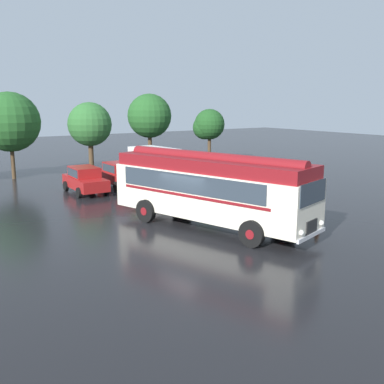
{
  "coord_description": "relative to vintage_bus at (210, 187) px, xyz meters",
  "views": [
    {
      "loc": [
        -11.04,
        -16.56,
        5.71
      ],
      "look_at": [
        0.82,
        1.28,
        1.4
      ],
      "focal_mm": 42.0,
      "sensor_mm": 36.0,
      "label": 1
    }
  ],
  "objects": [
    {
      "name": "vintage_bus",
      "position": [
        0.0,
        0.0,
        0.0
      ],
      "size": [
        5.26,
        10.37,
        3.49
      ],
      "color": "silver",
      "rests_on": "ground"
    },
    {
      "name": "car_near_left",
      "position": [
        -1.95,
        10.9,
        -1.05
      ],
      "size": [
        2.02,
        4.23,
        1.66
      ],
      "color": "maroon",
      "rests_on": "ground"
    },
    {
      "name": "tree_far_right",
      "position": [
        12.73,
        17.99,
        1.65
      ],
      "size": [
        2.89,
        2.83,
        5.07
      ],
      "color": "#4C3823",
      "rests_on": "ground"
    },
    {
      "name": "tree_centre",
      "position": [
        1.46,
        18.36,
        2.1
      ],
      "size": [
        3.5,
        3.5,
        5.7
      ],
      "color": "#4C3823",
      "rests_on": "ground"
    },
    {
      "name": "ground_plane",
      "position": [
        -0.82,
        0.23,
        -1.89
      ],
      "size": [
        120.0,
        120.0,
        0.0
      ],
      "primitive_type": "plane",
      "color": "black"
    },
    {
      "name": "traffic_cone",
      "position": [
        3.46,
        -3.34,
        -1.62
      ],
      "size": [
        0.36,
        0.36,
        0.55
      ],
      "primitive_type": "cone",
      "color": "orange",
      "rests_on": "ground"
    },
    {
      "name": "tree_right_of_centre",
      "position": [
        6.86,
        18.61,
        2.62
      ],
      "size": [
        3.81,
        3.81,
        6.42
      ],
      "color": "#4C3823",
      "rests_on": "ground"
    },
    {
      "name": "box_van",
      "position": [
        3.61,
        11.02,
        -0.53
      ],
      "size": [
        2.68,
        5.9,
        2.5
      ],
      "color": "silver",
      "rests_on": "ground"
    },
    {
      "name": "car_mid_left",
      "position": [
        0.73,
        11.52,
        -1.05
      ],
      "size": [
        1.98,
        4.21,
        1.66
      ],
      "color": "maroon",
      "rests_on": "ground"
    },
    {
      "name": "tree_left_of_centre",
      "position": [
        -4.46,
        19.06,
        2.44
      ],
      "size": [
        4.42,
        4.42,
        6.47
      ],
      "color": "#4C3823",
      "rests_on": "ground"
    }
  ]
}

